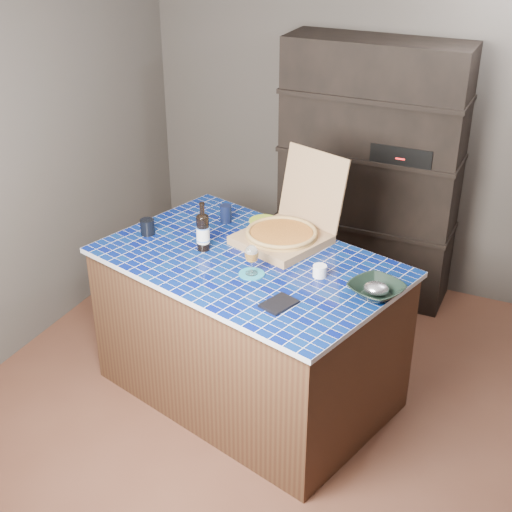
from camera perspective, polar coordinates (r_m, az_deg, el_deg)
The scene contains 14 objects.
room at distance 3.51m, azimuth 2.22°, elevation 3.77°, with size 3.50×3.50×3.50m.
shelving_unit at distance 4.98m, azimuth 9.11°, elevation 6.61°, with size 1.20×0.41×1.80m.
kitchen_island at distance 4.05m, azimuth -0.59°, elevation -5.76°, with size 1.81×1.41×0.88m.
pizza_box at distance 3.98m, azimuth 2.33°, elevation 1.99°, with size 0.58×0.64×0.47m.
mead_bottle at distance 3.89m, azimuth -4.27°, elevation 1.98°, with size 0.08×0.08×0.28m.
teal_trivet at distance 3.68m, azimuth -0.35°, elevation -1.44°, with size 0.13×0.13×0.01m, color teal.
wine_glass at distance 3.63m, azimuth -0.36°, elevation 0.12°, with size 0.07×0.07×0.16m.
tumbler at distance 4.13m, azimuth -8.68°, elevation 2.31°, with size 0.08×0.08×0.09m, color black.
dvd_case at distance 3.42m, azimuth 1.85°, elevation -3.84°, with size 0.12×0.17×0.01m, color black.
bowl at distance 3.53m, azimuth 9.59°, elevation -2.69°, with size 0.26×0.26×0.06m, color black.
foil_contents at distance 3.53m, azimuth 9.61°, elevation -2.57°, with size 0.13×0.11×0.06m, color #ABAAB6.
white_jar at distance 3.66m, azimuth 5.12°, elevation -1.20°, with size 0.07×0.07×0.06m, color white.
navy_cup at distance 4.23m, azimuth -2.43°, elevation 3.40°, with size 0.07×0.07×0.11m, color black.
green_trivet at distance 4.26m, azimuth 0.64°, elevation 2.83°, with size 0.18×0.18×0.01m, color #97AF25.
Camera 1 is at (1.22, -2.96, 2.68)m, focal length 50.00 mm.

